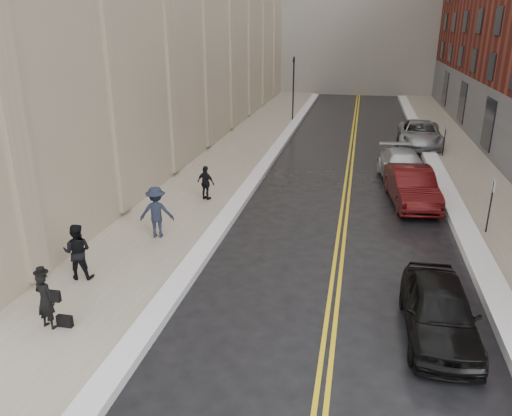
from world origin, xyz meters
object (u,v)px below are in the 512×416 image
at_px(car_maroon, 412,186).
at_px(pedestrian_a, 77,251).
at_px(car_silver_near, 403,167).
at_px(car_silver_far, 420,134).
at_px(pedestrian_main, 45,300).
at_px(car_black, 440,310).
at_px(pedestrian_c, 206,183).
at_px(pedestrian_b, 157,212).

relative_size(car_maroon, pedestrian_a, 2.77).
distance_m(car_silver_near, pedestrian_a, 16.79).
relative_size(car_maroon, car_silver_far, 0.84).
xyz_separation_m(car_silver_near, pedestrian_main, (-9.91, -15.70, 0.18)).
bearing_deg(car_maroon, car_black, -97.73).
bearing_deg(car_silver_far, car_maroon, -95.17).
bearing_deg(pedestrian_a, pedestrian_main, 92.32).
height_order(car_silver_near, car_silver_far, car_silver_far).
distance_m(car_maroon, car_silver_far, 11.91).
height_order(car_black, car_silver_near, car_silver_near).
height_order(car_silver_far, pedestrian_c, pedestrian_c).
bearing_deg(car_silver_near, pedestrian_b, -140.74).
xyz_separation_m(car_silver_near, car_silver_far, (1.60, 8.45, 0.05)).
height_order(car_black, car_maroon, car_maroon).
distance_m(car_silver_near, pedestrian_c, 10.25).
bearing_deg(pedestrian_a, pedestrian_b, -118.90).
bearing_deg(car_silver_near, pedestrian_c, -156.09).
relative_size(car_black, pedestrian_b, 2.24).
distance_m(car_maroon, pedestrian_c, 9.21).
relative_size(car_silver_near, pedestrian_c, 3.41).
bearing_deg(pedestrian_b, car_silver_far, -135.83).
height_order(car_maroon, pedestrian_b, pedestrian_b).
relative_size(car_silver_near, pedestrian_a, 2.98).
distance_m(car_silver_far, pedestrian_a, 24.70).
bearing_deg(pedestrian_b, pedestrian_c, -111.19).
bearing_deg(pedestrian_main, pedestrian_a, -63.65).
height_order(car_silver_far, pedestrian_a, pedestrian_a).
bearing_deg(car_maroon, pedestrian_b, -154.41).
bearing_deg(car_silver_far, pedestrian_c, -125.93).
bearing_deg(pedestrian_c, car_black, 156.61).
bearing_deg(car_maroon, pedestrian_c, -176.16).
bearing_deg(car_black, pedestrian_a, 175.25).
height_order(pedestrian_a, pedestrian_c, pedestrian_a).
height_order(car_black, car_silver_far, car_silver_far).
xyz_separation_m(car_maroon, pedestrian_b, (-9.57, -6.13, 0.30)).
bearing_deg(car_silver_near, car_maroon, -93.33).
bearing_deg(pedestrian_main, car_maroon, -116.41).
xyz_separation_m(car_maroon, car_silver_far, (1.44, 11.82, 0.00)).
xyz_separation_m(car_maroon, pedestrian_c, (-9.04, -1.74, 0.11)).
distance_m(pedestrian_a, pedestrian_c, 8.12).
bearing_deg(pedestrian_b, car_silver_near, -149.02).
bearing_deg(car_silver_far, pedestrian_b, -119.75).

